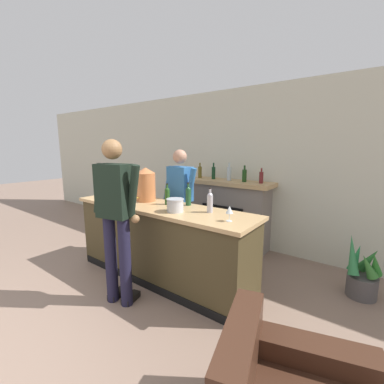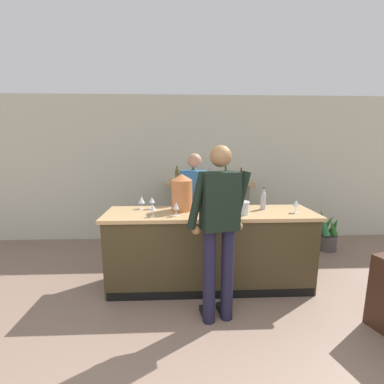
% 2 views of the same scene
% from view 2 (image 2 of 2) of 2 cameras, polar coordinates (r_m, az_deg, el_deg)
% --- Properties ---
extents(wall_back_panel, '(12.00, 0.07, 2.75)m').
position_cam_2_polar(wall_back_panel, '(4.99, 0.48, 5.04)').
color(wall_back_panel, beige).
rests_on(wall_back_panel, ground_plane).
extents(bar_counter, '(2.65, 0.70, 1.01)m').
position_cam_2_polar(bar_counter, '(3.44, 3.98, -12.51)').
color(bar_counter, '#40351E').
rests_on(bar_counter, ground_plane).
extents(fireplace_stone, '(1.57, 0.52, 1.49)m').
position_cam_2_polar(fireplace_stone, '(4.89, 3.80, -4.26)').
color(fireplace_stone, gray).
rests_on(fireplace_stone, ground_plane).
extents(potted_plant_corner, '(0.43, 0.41, 0.75)m').
position_cam_2_polar(potted_plant_corner, '(5.20, 27.83, -8.24)').
color(potted_plant_corner, '#4B4747').
rests_on(potted_plant_corner, ground_plane).
extents(person_customer, '(0.65, 0.37, 1.84)m').
position_cam_2_polar(person_customer, '(2.61, 6.04, -7.84)').
color(person_customer, '#1D1A32').
rests_on(person_customer, ground_plane).
extents(person_bartender, '(0.66, 0.32, 1.72)m').
position_cam_2_polar(person_bartender, '(3.88, 0.54, -2.87)').
color(person_bartender, '#322E46').
rests_on(person_bartender, ground_plane).
extents(copper_dispenser, '(0.27, 0.31, 0.47)m').
position_cam_2_polar(copper_dispenser, '(3.30, -2.27, -0.03)').
color(copper_dispenser, '#CA7342').
rests_on(copper_dispenser, bar_counter).
extents(ice_bucket_steel, '(0.21, 0.21, 0.16)m').
position_cam_2_polar(ice_bucket_steel, '(3.20, 10.83, -3.44)').
color(ice_bucket_steel, silver).
rests_on(ice_bucket_steel, bar_counter).
extents(wine_bottle_port_short, '(0.07, 0.07, 0.29)m').
position_cam_2_polar(wine_bottle_port_short, '(3.49, 15.54, -1.64)').
color(wine_bottle_port_short, '#A9A6B3').
rests_on(wine_bottle_port_short, bar_counter).
extents(wine_bottle_merlot_tall, '(0.07, 0.07, 0.28)m').
position_cam_2_polar(wine_bottle_merlot_tall, '(3.36, 4.39, -1.82)').
color(wine_bottle_merlot_tall, '#244C1D').
rests_on(wine_bottle_merlot_tall, bar_counter).
extents(wine_bottle_cabernet_heavy, '(0.07, 0.07, 0.30)m').
position_cam_2_polar(wine_bottle_cabernet_heavy, '(3.52, 8.26, -1.19)').
color(wine_bottle_cabernet_heavy, '#1D4A2A').
rests_on(wine_bottle_cabernet_heavy, bar_counter).
extents(wine_glass_mid_counter, '(0.08, 0.08, 0.17)m').
position_cam_2_polar(wine_glass_mid_counter, '(3.46, -11.15, -1.76)').
color(wine_glass_mid_counter, silver).
rests_on(wine_glass_mid_counter, bar_counter).
extents(wine_glass_near_bucket, '(0.07, 0.07, 0.17)m').
position_cam_2_polar(wine_glass_near_bucket, '(3.06, -3.58, -3.14)').
color(wine_glass_near_bucket, silver).
rests_on(wine_glass_near_bucket, bar_counter).
extents(wine_glass_front_left, '(0.07, 0.07, 0.14)m').
position_cam_2_polar(wine_glass_front_left, '(3.06, -8.65, -3.56)').
color(wine_glass_front_left, silver).
rests_on(wine_glass_front_left, bar_counter).
extents(wine_glass_by_dispenser, '(0.08, 0.08, 0.16)m').
position_cam_2_polar(wine_glass_by_dispenser, '(3.43, -8.91, -1.85)').
color(wine_glass_by_dispenser, silver).
rests_on(wine_glass_by_dispenser, bar_counter).
extents(wine_glass_front_right, '(0.08, 0.08, 0.16)m').
position_cam_2_polar(wine_glass_front_right, '(3.45, 22.13, -2.38)').
color(wine_glass_front_right, silver).
rests_on(wine_glass_front_right, bar_counter).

